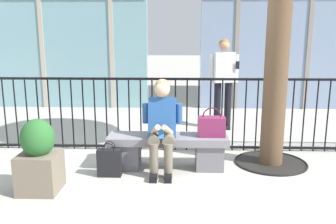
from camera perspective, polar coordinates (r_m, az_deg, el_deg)
name	(u,v)px	position (r m, az deg, el deg)	size (l,w,h in m)	color
ground_plane	(168,167)	(4.90, -0.04, -8.85)	(60.00, 60.00, 0.00)	#B2ADA3
stone_bench	(168,148)	(4.81, -0.04, -5.83)	(1.60, 0.44, 0.45)	slate
seated_person_with_phone	(162,123)	(4.59, -0.97, -1.80)	(0.52, 0.66, 1.21)	#6B6051
handbag_on_bench	(212,126)	(4.73, 6.99, -2.25)	(0.35, 0.19, 0.39)	#7A234C
shopping_bag	(109,162)	(4.61, -9.38, -7.94)	(0.30, 0.12, 0.45)	black
bystander_at_railing	(223,77)	(6.83, 8.87, 5.59)	(0.55, 0.30, 1.71)	black
plaza_railing	(170,114)	(5.49, 0.25, -0.31)	(8.05, 0.04, 1.14)	black
planter	(39,158)	(4.32, -19.95, -6.99)	(0.44, 0.44, 0.85)	#726656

